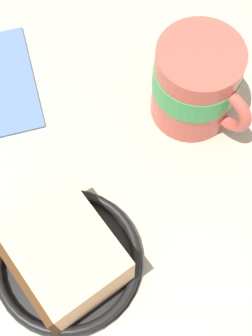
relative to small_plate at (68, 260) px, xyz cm
name	(u,v)px	position (x,y,z in cm)	size (l,w,h in cm)	color
ground_plane	(103,246)	(3.65, 0.70, -1.95)	(126.56, 126.56, 2.30)	tan
small_plate	(68,260)	(0.00, 0.00, 0.00)	(14.33, 14.33, 1.62)	black
cake_slice	(61,254)	(-0.26, -0.08, 3.13)	(11.37, 12.55, 6.43)	#472814
tea_mug	(197,82)	(17.47, 12.05, 4.50)	(8.75, 10.98, 10.00)	#BF4C3F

